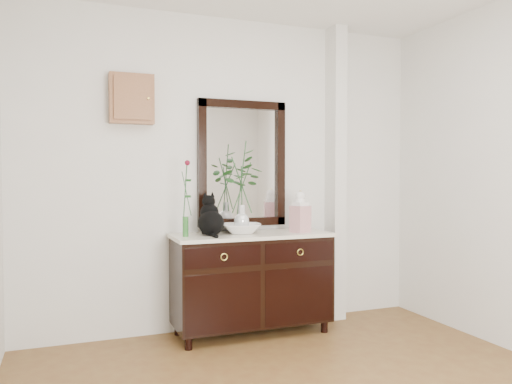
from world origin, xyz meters
name	(u,v)px	position (x,y,z in m)	size (l,w,h in m)	color
wall_back	(231,174)	(0.00, 1.98, 1.35)	(3.60, 0.04, 2.70)	silver
pilaster	(336,174)	(1.00, 1.90, 1.35)	(0.12, 0.20, 2.70)	silver
sideboard	(252,278)	(0.10, 1.73, 0.47)	(1.33, 0.52, 0.82)	black
wall_mirror	(242,164)	(0.10, 1.97, 1.44)	(0.80, 0.06, 1.10)	black
key_cabinet	(132,99)	(-0.85, 1.94, 1.95)	(0.35, 0.10, 0.40)	brown
cat	(211,215)	(-0.25, 1.73, 1.02)	(0.23, 0.29, 0.33)	black
lotus_bowl	(242,229)	(0.02, 1.76, 0.89)	(0.33, 0.33, 0.08)	white
vase_branches	(242,185)	(0.02, 1.76, 1.25)	(0.36, 0.36, 0.76)	silver
bud_vase_rose	(185,198)	(-0.47, 1.71, 1.16)	(0.07, 0.07, 0.62)	#2D6B2C
ginger_jar	(300,211)	(0.51, 1.65, 1.03)	(0.13, 0.13, 0.36)	white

